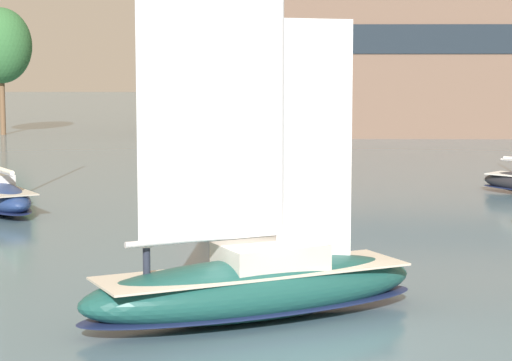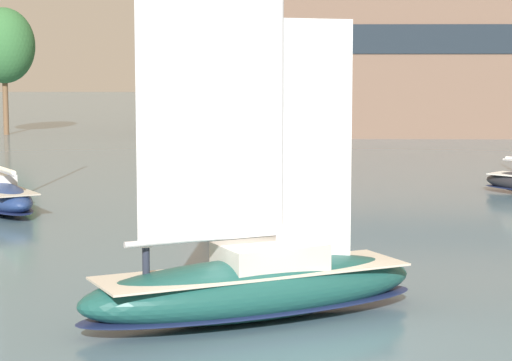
{
  "view_description": "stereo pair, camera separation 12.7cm",
  "coord_description": "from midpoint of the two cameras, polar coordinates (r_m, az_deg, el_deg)",
  "views": [
    {
      "loc": [
        0.57,
        -27.21,
        7.19
      ],
      "look_at": [
        0.0,
        3.0,
        3.54
      ],
      "focal_mm": 70.0,
      "sensor_mm": 36.0,
      "label": 1
    },
    {
      "loc": [
        0.69,
        -27.21,
        7.19
      ],
      "look_at": [
        0.0,
        3.0,
        3.54
      ],
      "focal_mm": 70.0,
      "sensor_mm": 36.0,
      "label": 2
    }
  ],
  "objects": [
    {
      "name": "ground_plane",
      "position": [
        28.15,
        -0.01,
        -7.91
      ],
      "size": [
        400.0,
        400.0,
        0.0
      ],
      "primitive_type": "plane",
      "color": "slate"
    },
    {
      "name": "sailboat_main",
      "position": [
        27.9,
        0.02,
        -5.71
      ],
      "size": [
        10.38,
        7.23,
        14.03
      ],
      "color": "#194C47",
      "rests_on": "ground"
    },
    {
      "name": "sailboat_moored_far_slip",
      "position": [
        71.4,
        0.98,
        1.59
      ],
      "size": [
        6.42,
        4.69,
        8.77
      ],
      "color": "navy",
      "rests_on": "ground"
    },
    {
      "name": "tree_shore_left",
      "position": [
        99.77,
        -14.17,
        7.47
      ],
      "size": [
        5.94,
        5.94,
        12.23
      ],
      "color": "brown",
      "rests_on": "ground"
    },
    {
      "name": "waterfront_building",
      "position": [
        98.5,
        8.82,
        7.67
      ],
      "size": [
        44.77,
        13.68,
        17.24
      ],
      "color": "brown",
      "rests_on": "ground"
    }
  ]
}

